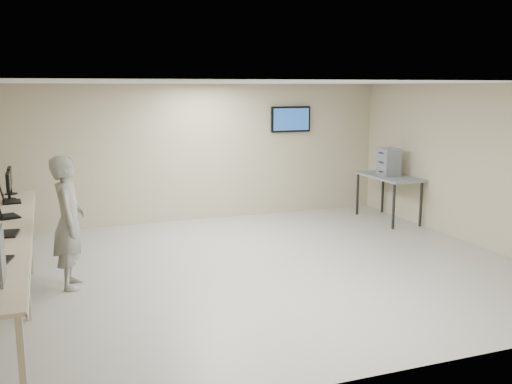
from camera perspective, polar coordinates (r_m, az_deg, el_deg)
name	(u,v)px	position (r m, az deg, el deg)	size (l,w,h in m)	color
room	(261,176)	(8.57, 0.54, 1.56)	(8.01, 7.01, 2.81)	#B3B2A4
workbench	(2,237)	(8.11, -24.04, -4.10)	(0.76, 6.00, 0.90)	beige
laptop_1	(0,229)	(7.86, -24.26, -3.40)	(0.37, 0.43, 0.31)	black
laptop_2	(3,212)	(8.90, -24.00, -1.88)	(0.42, 0.45, 0.30)	black
laptop_3	(7,198)	(10.00, -23.60, -0.56)	(0.34, 0.40, 0.30)	black
monitor_near	(8,183)	(10.24, -23.52, 0.81)	(0.20, 0.46, 0.45)	black
monitor_far	(10,178)	(10.74, -23.39, 1.28)	(0.21, 0.47, 0.47)	black
soldier	(69,222)	(8.20, -18.20, -2.89)	(0.67, 0.44, 1.84)	gray
side_table	(389,179)	(12.04, 13.13, 1.27)	(0.73, 1.57, 0.94)	slate
storage_bins	(389,162)	(11.98, 13.12, 2.94)	(0.36, 0.40, 0.57)	gray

